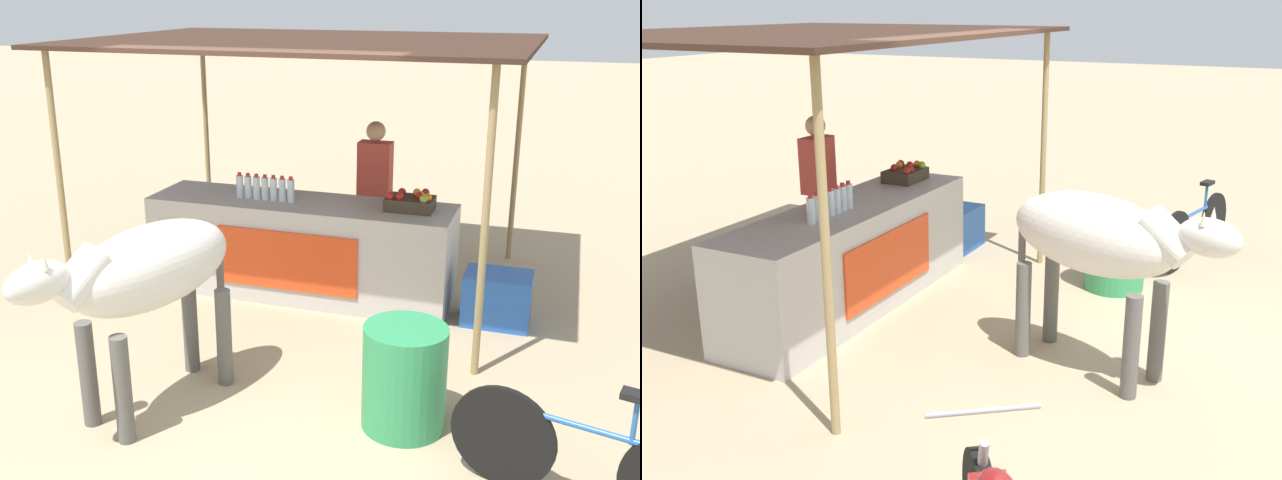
{
  "view_description": "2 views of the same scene",
  "coord_description": "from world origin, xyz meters",
  "views": [
    {
      "loc": [
        2.43,
        -4.39,
        2.92
      ],
      "look_at": [
        0.5,
        1.32,
        0.89
      ],
      "focal_mm": 42.0,
      "sensor_mm": 36.0,
      "label": 1
    },
    {
      "loc": [
        -5.38,
        -1.59,
        2.7
      ],
      "look_at": [
        -0.22,
        0.96,
        0.87
      ],
      "focal_mm": 42.0,
      "sensor_mm": 36.0,
      "label": 2
    }
  ],
  "objects": [
    {
      "name": "ground_plane",
      "position": [
        0.0,
        0.0,
        0.0
      ],
      "size": [
        60.0,
        60.0,
        0.0
      ],
      "primitive_type": "plane",
      "color": "tan"
    },
    {
      "name": "stall_counter",
      "position": [
        0.0,
        2.2,
        0.48
      ],
      "size": [
        3.0,
        0.82,
        0.96
      ],
      "color": "#B2ADA8",
      "rests_on": "ground"
    },
    {
      "name": "water_barrel",
      "position": [
        1.51,
        0.14,
        0.38
      ],
      "size": [
        0.58,
        0.58,
        0.75
      ],
      "primitive_type": "cylinder",
      "color": "#2D8C51",
      "rests_on": "ground"
    },
    {
      "name": "bicycle_leaning",
      "position": [
        2.71,
        -0.42,
        0.35
      ],
      "size": [
        1.62,
        0.43,
        0.85
      ],
      "color": "black",
      "rests_on": "ground"
    },
    {
      "name": "cow",
      "position": [
        -0.27,
        -0.19,
        1.03
      ],
      "size": [
        0.92,
        1.84,
        1.44
      ],
      "color": "silver",
      "rests_on": "ground"
    },
    {
      "name": "water_bottle_row",
      "position": [
        -0.35,
        2.15,
        1.07
      ],
      "size": [
        0.61,
        0.07,
        0.25
      ],
      "color": "silver",
      "rests_on": "stall_counter"
    },
    {
      "name": "cooler_box",
      "position": [
        1.94,
        2.1,
        0.24
      ],
      "size": [
        0.6,
        0.44,
        0.48
      ],
      "primitive_type": "cube",
      "color": "blue",
      "rests_on": "ground"
    },
    {
      "name": "stall_awning",
      "position": [
        0.0,
        2.5,
        2.38
      ],
      "size": [
        4.2,
        3.2,
        2.47
      ],
      "color": "#382319",
      "rests_on": "ground"
    },
    {
      "name": "fruit_crate",
      "position": [
        1.08,
        2.25,
        1.04
      ],
      "size": [
        0.44,
        0.32,
        0.18
      ],
      "color": "#3F3326",
      "rests_on": "stall_counter"
    },
    {
      "name": "vendor_behind_counter",
      "position": [
        0.55,
        2.95,
        0.85
      ],
      "size": [
        0.34,
        0.22,
        1.65
      ],
      "color": "#383842",
      "rests_on": "ground"
    }
  ]
}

